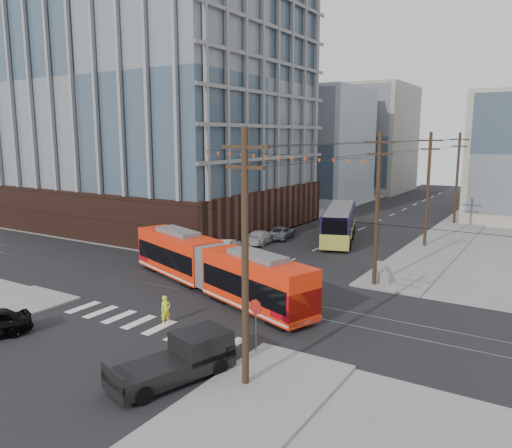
{
  "coord_description": "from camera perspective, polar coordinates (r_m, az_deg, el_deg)",
  "views": [
    {
      "loc": [
        19.36,
        -22.76,
        10.65
      ],
      "look_at": [
        0.07,
        8.54,
        4.11
      ],
      "focal_mm": 35.0,
      "sensor_mm": 36.0,
      "label": 1
    }
  ],
  "objects": [
    {
      "name": "ground",
      "position": [
        31.72,
        -8.34,
        -9.65
      ],
      "size": [
        160.0,
        160.0,
        0.0
      ],
      "primitive_type": "plane",
      "color": "slate"
    },
    {
      "name": "office_building",
      "position": [
        61.79,
        -10.74,
        13.3
      ],
      "size": [
        30.0,
        25.0,
        28.6
      ],
      "primitive_type": "cube",
      "color": "#381E16",
      "rests_on": "ground"
    },
    {
      "name": "bg_bldg_nw_near",
      "position": [
        83.15,
        5.78,
        8.89
      ],
      "size": [
        18.0,
        16.0,
        18.0
      ],
      "primitive_type": "cube",
      "color": "#8C99A5",
      "rests_on": "ground"
    },
    {
      "name": "bg_bldg_nw_far",
      "position": [
        100.46,
        12.42,
        9.48
      ],
      "size": [
        16.0,
        18.0,
        20.0
      ],
      "primitive_type": "cube",
      "color": "gray",
      "rests_on": "ground"
    },
    {
      "name": "utility_pole_near",
      "position": [
        20.62,
        -1.25,
        -4.38
      ],
      "size": [
        0.3,
        0.3,
        11.0
      ],
      "primitive_type": "cylinder",
      "color": "black",
      "rests_on": "ground"
    },
    {
      "name": "utility_pole_far",
      "position": [
        79.67,
        23.86,
        5.52
      ],
      "size": [
        0.3,
        0.3,
        11.0
      ],
      "primitive_type": "cylinder",
      "color": "black",
      "rests_on": "ground"
    },
    {
      "name": "streetcar",
      "position": [
        34.46,
        -4.89,
        -4.91
      ],
      "size": [
        18.02,
        8.7,
        3.52
      ],
      "primitive_type": null,
      "rotation": [
        0.0,
        0.0,
        -0.35
      ],
      "color": "red",
      "rests_on": "ground"
    },
    {
      "name": "city_bus",
      "position": [
        51.85,
        9.5,
        0.07
      ],
      "size": [
        6.44,
        12.67,
        3.53
      ],
      "primitive_type": null,
      "rotation": [
        0.0,
        0.0,
        0.32
      ],
      "color": "#181136",
      "rests_on": "ground"
    },
    {
      "name": "pickup_truck",
      "position": [
        22.85,
        -9.6,
        -15.19
      ],
      "size": [
        3.6,
        5.92,
        1.89
      ],
      "primitive_type": null,
      "rotation": [
        0.0,
        0.0,
        -0.31
      ],
      "color": "black",
      "rests_on": "ground"
    },
    {
      "name": "parked_car_silver",
      "position": [
        44.74,
        -3.58,
        -2.65
      ],
      "size": [
        3.09,
        5.16,
        1.61
      ],
      "primitive_type": "imported",
      "rotation": [
        0.0,
        0.0,
        3.45
      ],
      "color": "#A3A4A7",
      "rests_on": "ground"
    },
    {
      "name": "parked_car_white",
      "position": [
        49.69,
        0.49,
        -1.49
      ],
      "size": [
        2.57,
        4.91,
        1.36
      ],
      "primitive_type": "imported",
      "rotation": [
        0.0,
        0.0,
        3.29
      ],
      "color": "#B7B7B7",
      "rests_on": "ground"
    },
    {
      "name": "parked_car_grey",
      "position": [
        52.24,
        2.86,
        -0.97
      ],
      "size": [
        3.08,
        4.98,
        1.29
      ],
      "primitive_type": "imported",
      "rotation": [
        0.0,
        0.0,
        3.36
      ],
      "color": "slate",
      "rests_on": "ground"
    },
    {
      "name": "pedestrian",
      "position": [
        29.28,
        -10.28,
        -9.66
      ],
      "size": [
        0.59,
        0.72,
        1.69
      ],
      "primitive_type": "imported",
      "rotation": [
        0.0,
        0.0,
        1.22
      ],
      "color": "#F7FF2D",
      "rests_on": "ground"
    },
    {
      "name": "stop_sign",
      "position": [
        25.0,
        -0.02,
        -11.86
      ],
      "size": [
        0.97,
        0.97,
        2.62
      ],
      "primitive_type": null,
      "rotation": [
        0.0,
        0.0,
        -0.25
      ],
      "color": "#A41D14",
      "rests_on": "ground"
    },
    {
      "name": "jersey_barrier",
      "position": [
        38.93,
        14.07,
        -5.46
      ],
      "size": [
        2.62,
        4.24,
        0.85
      ],
      "primitive_type": "cube",
      "rotation": [
        0.0,
        0.0,
        0.43
      ],
      "color": "slate",
      "rests_on": "ground"
    }
  ]
}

